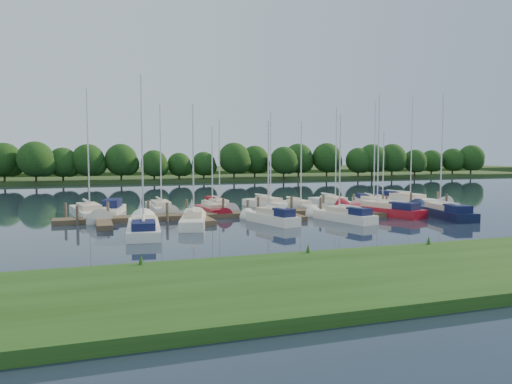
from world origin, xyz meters
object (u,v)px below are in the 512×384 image
object	(u,v)px
dock	(283,213)
sailboat_n_5	(269,205)
sailboat_n_0	(89,214)
motorboat	(112,210)
sailboat_s_2	(271,219)

from	to	relation	value
dock	sailboat_n_5	xyz separation A→B (m)	(0.98, 6.32, 0.08)
sailboat_n_0	motorboat	xyz separation A→B (m)	(2.06, 2.00, 0.07)
sailboat_n_0	sailboat_n_5	xyz separation A→B (m)	(18.08, 2.02, -0.01)
sailboat_s_2	dock	bearing A→B (deg)	43.03
sailboat_n_5	sailboat_s_2	world-z (taller)	sailboat_n_5
dock	motorboat	bearing A→B (deg)	157.24
dock	motorboat	distance (m)	16.31
dock	sailboat_n_5	size ratio (longest dim) A/B	3.86
motorboat	sailboat_n_0	bearing A→B (deg)	57.43
sailboat_n_0	sailboat_s_2	size ratio (longest dim) A/B	1.34
motorboat	sailboat_s_2	size ratio (longest dim) A/B	0.71
dock	sailboat_n_0	bearing A→B (deg)	165.87
dock	motorboat	size ratio (longest dim) A/B	6.33
dock	sailboat_s_2	bearing A→B (deg)	-121.94
sailboat_s_2	sailboat_n_0	bearing A→B (deg)	133.25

